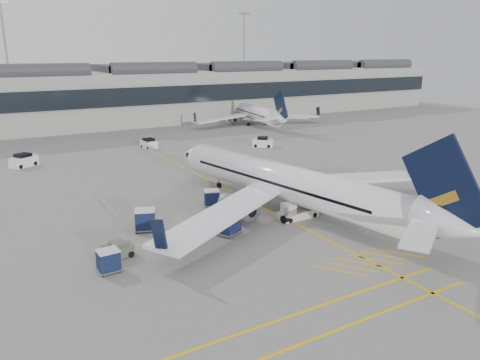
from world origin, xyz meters
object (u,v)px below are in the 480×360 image
baggage_cart_a (212,198)px  belt_loader (297,212)px  ramp_agent_b (240,211)px  airliner_main (291,184)px  pushback_tug (118,250)px  ramp_agent_a (234,208)px

baggage_cart_a → belt_loader: bearing=-33.0°
ramp_agent_b → airliner_main: bearing=137.8°
baggage_cart_a → pushback_tug: bearing=-127.8°
baggage_cart_a → ramp_agent_a: (0.34, -3.97, -0.00)m
baggage_cart_a → ramp_agent_a: 3.99m
ramp_agent_b → belt_loader: bearing=121.0°
airliner_main → belt_loader: bearing=-111.2°
ramp_agent_a → ramp_agent_b: size_ratio=0.90×
belt_loader → baggage_cart_a: (-5.28, 7.20, 0.33)m
baggage_cart_a → ramp_agent_b: size_ratio=0.98×
airliner_main → belt_loader: airliner_main is taller
belt_loader → ramp_agent_b: 5.40m
ramp_agent_a → pushback_tug: ramp_agent_a is taller
belt_loader → ramp_agent_a: (-4.94, 3.22, 0.32)m
ramp_agent_a → airliner_main: bearing=-69.1°
airliner_main → belt_loader: (-0.32, -1.54, -2.30)m
ramp_agent_a → pushback_tug: bearing=143.6°
pushback_tug → ramp_agent_a: bearing=13.3°
baggage_cart_a → ramp_agent_a: size_ratio=1.09×
ramp_agent_b → baggage_cart_a: bearing=-123.0°
airliner_main → ramp_agent_a: bearing=152.8°
airliner_main → ramp_agent_b: size_ratio=18.30×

